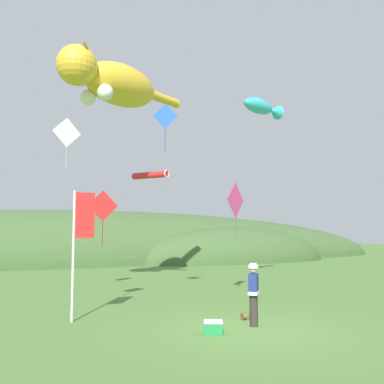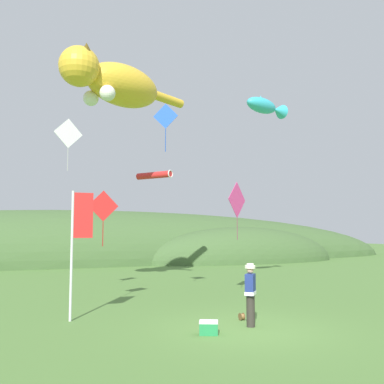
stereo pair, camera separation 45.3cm
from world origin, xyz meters
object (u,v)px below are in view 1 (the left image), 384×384
at_px(kite_giant_cat, 112,82).
at_px(kite_fish_windsock, 262,107).
at_px(kite_diamond_blue, 165,117).
at_px(picnic_cooler, 213,327).
at_px(festival_banner_pole, 79,235).
at_px(kite_tube_streamer, 151,175).
at_px(kite_diamond_red, 103,206).
at_px(kite_spool, 244,316).
at_px(festival_attendant, 254,292).
at_px(kite_diamond_pink, 236,200).
at_px(kite_diamond_white, 67,133).

relative_size(kite_giant_cat, kite_fish_windsock, 2.40).
bearing_deg(kite_diamond_blue, picnic_cooler, -95.64).
distance_m(picnic_cooler, kite_diamond_blue, 8.52).
relative_size(festival_banner_pole, kite_fish_windsock, 1.36).
bearing_deg(kite_tube_streamer, picnic_cooler, -100.77).
bearing_deg(kite_diamond_red, kite_fish_windsock, 15.40).
height_order(kite_spool, kite_diamond_blue, kite_diamond_blue).
height_order(kite_fish_windsock, kite_diamond_blue, kite_fish_windsock).
height_order(festival_attendant, kite_tube_streamer, kite_tube_streamer).
bearing_deg(kite_diamond_red, kite_diamond_pink, -1.28).
distance_m(festival_banner_pole, kite_diamond_white, 5.26).
bearing_deg(kite_diamond_white, kite_fish_windsock, 5.59).
height_order(kite_tube_streamer, kite_diamond_blue, kite_diamond_blue).
distance_m(kite_diamond_red, kite_diamond_pink, 5.50).
distance_m(kite_diamond_white, kite_diamond_pink, 7.26).
relative_size(festival_banner_pole, kite_diamond_blue, 2.09).
xyz_separation_m(picnic_cooler, festival_banner_pole, (-2.99, 3.10, 2.40)).
distance_m(festival_attendant, kite_giant_cat, 12.35).
distance_m(kite_fish_windsock, kite_diamond_blue, 7.01).
bearing_deg(kite_diamond_pink, kite_tube_streamer, 102.27).
bearing_deg(festival_banner_pole, kite_diamond_pink, 16.68).
height_order(kite_fish_windsock, kite_diamond_red, kite_fish_windsock).
relative_size(kite_diamond_red, kite_diamond_pink, 0.85).
bearing_deg(kite_diamond_pink, kite_diamond_white, 167.06).
xyz_separation_m(kite_tube_streamer, kite_diamond_blue, (-1.75, -6.83, 1.39)).
distance_m(festival_banner_pole, kite_fish_windsock, 12.44).
distance_m(picnic_cooler, kite_tube_streamer, 13.19).
relative_size(festival_banner_pole, kite_diamond_pink, 1.64).
distance_m(kite_diamond_white, kite_diamond_blue, 3.88).
bearing_deg(kite_diamond_pink, picnic_cooler, -125.83).
distance_m(festival_attendant, kite_diamond_blue, 7.73).
height_order(festival_banner_pole, kite_tube_streamer, kite_tube_streamer).
bearing_deg(kite_fish_windsock, kite_diamond_white, -174.41).
height_order(kite_spool, kite_tube_streamer, kite_tube_streamer).
bearing_deg(festival_attendant, picnic_cooler, -166.18).
bearing_deg(kite_diamond_red, festival_attendant, -55.96).
distance_m(festival_attendant, kite_diamond_red, 6.43).
distance_m(kite_tube_streamer, kite_diamond_blue, 7.18).
bearing_deg(kite_spool, kite_tube_streamer, 87.00).
relative_size(kite_spool, kite_diamond_pink, 0.09).
distance_m(festival_attendant, kite_fish_windsock, 11.96).
relative_size(kite_diamond_white, kite_diamond_blue, 1.10).
relative_size(picnic_cooler, festival_banner_pole, 0.15).
xyz_separation_m(kite_tube_streamer, kite_diamond_pink, (1.45, -6.66, -1.76)).
bearing_deg(kite_giant_cat, kite_diamond_blue, -74.07).
xyz_separation_m(kite_giant_cat, kite_diamond_white, (-2.29, -2.32, -3.10)).
bearing_deg(kite_giant_cat, festival_banner_pole, -111.78).
height_order(festival_attendant, kite_giant_cat, kite_giant_cat).
distance_m(kite_giant_cat, kite_diamond_pink, 8.07).
xyz_separation_m(festival_attendant, kite_tube_streamer, (0.75, 11.40, 4.76)).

